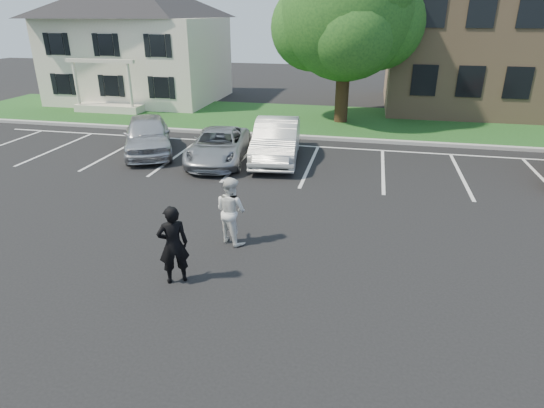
% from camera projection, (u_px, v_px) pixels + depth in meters
% --- Properties ---
extents(ground_plane, '(90.00, 90.00, 0.00)m').
position_uv_depth(ground_plane, '(263.00, 270.00, 10.58)').
color(ground_plane, black).
rests_on(ground_plane, ground).
extents(curb, '(40.00, 0.30, 0.15)m').
position_uv_depth(curb, '(321.00, 138.00, 21.35)').
color(curb, '#979792').
rests_on(curb, ground).
extents(grass_strip, '(44.00, 8.00, 0.08)m').
position_uv_depth(grass_strip, '(330.00, 120.00, 24.96)').
color(grass_strip, '#193E17').
rests_on(grass_strip, ground).
extents(stall_lines, '(34.00, 5.36, 0.01)m').
position_uv_depth(stall_lines, '(347.00, 160.00, 18.36)').
color(stall_lines, silver).
rests_on(stall_lines, ground).
extents(house, '(10.30, 9.22, 7.60)m').
position_uv_depth(house, '(139.00, 40.00, 29.60)').
color(house, beige).
rests_on(house, ground).
extents(tree, '(7.80, 7.20, 8.80)m').
position_uv_depth(tree, '(348.00, 16.00, 22.64)').
color(tree, black).
rests_on(tree, ground).
extents(man_black_suit, '(0.79, 0.72, 1.81)m').
position_uv_depth(man_black_suit, '(173.00, 245.00, 9.79)').
color(man_black_suit, black).
rests_on(man_black_suit, ground).
extents(man_white_shirt, '(1.08, 1.00, 1.77)m').
position_uv_depth(man_white_shirt, '(231.00, 210.00, 11.55)').
color(man_white_shirt, silver).
rests_on(man_white_shirt, ground).
extents(car_silver_west, '(3.72, 4.96, 1.57)m').
position_uv_depth(car_silver_west, '(147.00, 135.00, 19.05)').
color(car_silver_west, '#B9BABF').
rests_on(car_silver_west, ground).
extents(car_silver_minivan, '(2.71, 4.81, 1.27)m').
position_uv_depth(car_silver_minivan, '(218.00, 146.00, 18.03)').
color(car_silver_minivan, '#9C9EA3').
rests_on(car_silver_minivan, ground).
extents(car_white_sedan, '(2.26, 5.04, 1.60)m').
position_uv_depth(car_white_sedan, '(276.00, 140.00, 18.18)').
color(car_white_sedan, silver).
rests_on(car_white_sedan, ground).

